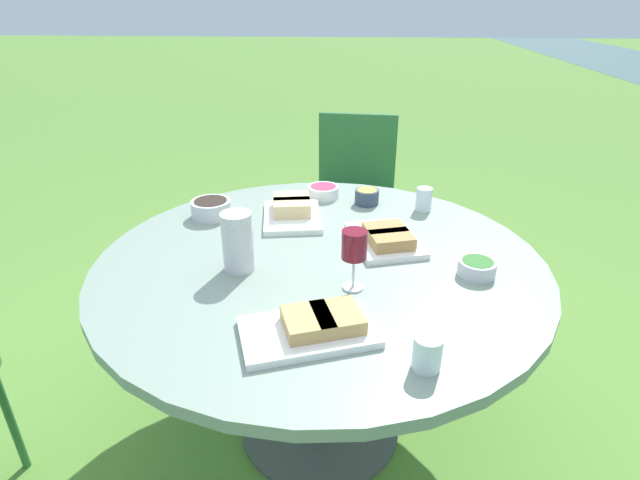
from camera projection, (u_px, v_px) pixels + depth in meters
name	position (u px, v px, depth m)	size (l,w,h in m)	color
ground_plane	(320.00, 425.00, 1.90)	(40.00, 40.00, 0.00)	#5B8C38
dining_table	(320.00, 285.00, 1.63)	(1.41, 1.41, 0.73)	#4C4C51
chair_far_back	(355.00, 183.00, 2.81)	(0.45, 0.47, 0.89)	#2D6B38
water_pitcher	(238.00, 242.00, 1.47)	(0.10, 0.09, 0.18)	silver
wine_glass	(354.00, 247.00, 1.36)	(0.07, 0.07, 0.18)	silver
platter_bread_main	(386.00, 238.00, 1.65)	(0.34, 0.28, 0.06)	white
platter_charcuterie	(292.00, 210.00, 1.85)	(0.31, 0.25, 0.07)	white
platter_sandwich_side	(315.00, 326.00, 1.21)	(0.29, 0.37, 0.06)	white
bowl_fries	(367.00, 196.00, 1.97)	(0.09, 0.09, 0.06)	#334256
bowl_salad	(477.00, 267.00, 1.47)	(0.11, 0.11, 0.05)	silver
bowl_olives	(211.00, 208.00, 1.85)	(0.15, 0.15, 0.06)	silver
bowl_dip_red	(323.00, 191.00, 2.04)	(0.13, 0.13, 0.05)	white
cup_water_near	(427.00, 353.00, 1.09)	(0.07, 0.07, 0.08)	silver
cup_water_far	(424.00, 199.00, 1.91)	(0.06, 0.06, 0.09)	silver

